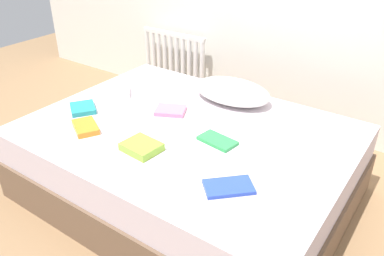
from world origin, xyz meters
The scene contains 11 objects.
ground_plane centered at (0.00, 0.00, 0.00)m, with size 8.00×8.00×0.00m, color #93704C.
bed centered at (0.00, 0.00, 0.25)m, with size 2.00×1.50×0.50m.
radiator centered at (-1.03, 1.20, 0.38)m, with size 0.72×0.04×0.56m.
pillow centered at (0.02, 0.51, 0.57)m, with size 0.57×0.35×0.15m, color white.
textbook_pink centered at (-0.22, 0.12, 0.51)m, with size 0.20×0.16×0.03m, color pink.
textbook_orange centered at (-0.51, -0.38, 0.52)m, with size 0.21×0.13×0.04m, color orange.
textbook_green centered at (0.24, -0.03, 0.51)m, with size 0.22×0.12×0.02m, color green.
textbook_teal centered at (-0.73, -0.21, 0.52)m, with size 0.19×0.16×0.03m, color teal.
textbook_white centered at (-0.73, 0.12, 0.52)m, with size 0.18×0.19×0.04m, color white.
textbook_lime centered at (-0.06, -0.36, 0.52)m, with size 0.20×0.17×0.05m, color #8CC638.
textbook_blue centered at (0.52, -0.37, 0.51)m, with size 0.24×0.14×0.02m, color #2847B7.
Camera 1 is at (1.26, -1.74, 1.70)m, focal length 36.85 mm.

